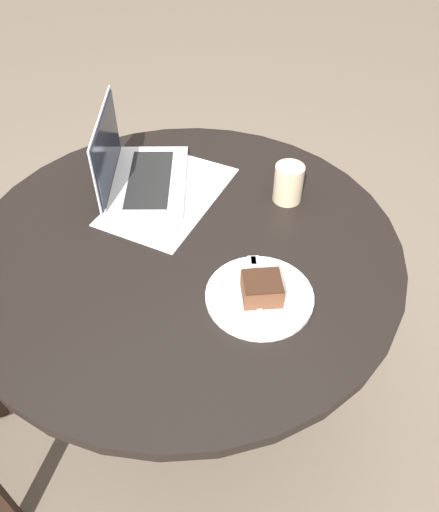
# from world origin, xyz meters

# --- Properties ---
(ground_plane) EXTENTS (12.00, 12.00, 0.00)m
(ground_plane) POSITION_xyz_m (0.00, 0.00, 0.00)
(ground_plane) COLOR #6B5B4C
(dining_table) EXTENTS (1.09, 1.09, 0.72)m
(dining_table) POSITION_xyz_m (0.00, 0.00, 0.57)
(dining_table) COLOR black
(dining_table) RESTS_ON ground_plane
(paper_document) EXTENTS (0.47, 0.42, 0.00)m
(paper_document) POSITION_xyz_m (-0.05, -0.18, 0.72)
(paper_document) COLOR white
(paper_document) RESTS_ON dining_table
(plate) EXTENTS (0.24, 0.24, 0.01)m
(plate) POSITION_xyz_m (-0.05, 0.25, 0.73)
(plate) COLOR white
(plate) RESTS_ON dining_table
(cake_slice) EXTENTS (0.11, 0.11, 0.05)m
(cake_slice) POSITION_xyz_m (-0.05, 0.26, 0.76)
(cake_slice) COLOR brown
(cake_slice) RESTS_ON plate
(fork) EXTENTS (0.10, 0.16, 0.00)m
(fork) POSITION_xyz_m (-0.07, 0.21, 0.74)
(fork) COLOR silver
(fork) RESTS_ON plate
(coffee_glass) EXTENTS (0.08, 0.08, 0.11)m
(coffee_glass) POSITION_xyz_m (-0.32, -0.00, 0.78)
(coffee_glass) COLOR #C6AD89
(coffee_glass) RESTS_ON dining_table
(laptop) EXTENTS (0.35, 0.39, 0.22)m
(laptop) POSITION_xyz_m (-0.01, -0.27, 0.76)
(laptop) COLOR silver
(laptop) RESTS_ON dining_table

